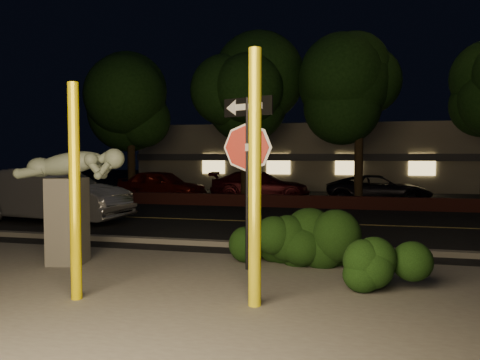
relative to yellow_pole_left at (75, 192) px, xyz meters
name	(u,v)px	position (x,y,z in m)	size (l,w,h in m)	color
ground	(291,211)	(1.66, 11.51, -1.57)	(90.00, 90.00, 0.00)	black
patio	(196,297)	(1.66, 0.51, -1.56)	(14.00, 6.00, 0.02)	#4C4944
road	(279,222)	(1.66, 8.51, -1.57)	(80.00, 8.00, 0.01)	black
lane_marking	(279,222)	(1.66, 8.51, -1.55)	(80.00, 0.12, 0.01)	tan
curb	(251,245)	(1.66, 4.41, -1.51)	(80.00, 0.25, 0.12)	#4C4944
brick_wall	(295,201)	(1.66, 12.81, -1.32)	(40.00, 0.35, 0.50)	#4F1E19
parking_lot	(308,196)	(1.66, 18.51, -1.57)	(40.00, 12.00, 0.01)	black
building	(318,157)	(1.66, 26.49, 0.43)	(22.00, 10.20, 4.00)	gray
tree_far_a	(131,87)	(-6.34, 14.51, 3.77)	(4.60, 4.60, 7.43)	black
tree_far_b	(245,67)	(-0.84, 14.71, 4.48)	(5.20, 5.20, 8.41)	black
tree_far_c	(360,70)	(4.16, 14.31, 4.09)	(4.80, 4.80, 7.84)	black
yellow_pole_left	(75,192)	(0.00, 0.00, 0.00)	(0.16, 0.16, 3.14)	#E2C806
yellow_pole_right	(255,179)	(2.58, 0.30, 0.21)	(0.18, 0.18, 3.55)	yellow
signpost	(247,148)	(2.03, 2.30, 0.67)	(0.99, 0.46, 3.15)	black
sculpture	(69,193)	(-1.40, 1.97, -0.19)	(2.09, 0.99, 2.24)	#4C4944
hedge_center	(275,239)	(2.43, 3.00, -1.10)	(1.80, 0.84, 0.94)	black
hedge_right	(306,234)	(3.03, 2.90, -0.95)	(1.88, 1.01, 1.23)	black
hedge_far_right	(386,261)	(4.39, 1.51, -1.10)	(1.35, 0.85, 0.94)	black
silver_sedan	(51,195)	(-5.36, 6.94, -0.72)	(1.81, 5.18, 1.71)	silver
parked_car_red	(162,185)	(-4.75, 14.34, -0.85)	(1.69, 4.21, 1.43)	#65110B
parked_car_darkred	(260,186)	(-0.34, 15.72, -0.89)	(1.91, 4.71, 1.37)	#39090D
parked_car_dark	(378,189)	(5.01, 15.24, -0.95)	(2.06, 4.48, 1.24)	black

